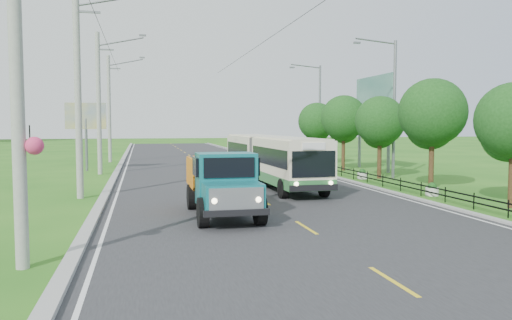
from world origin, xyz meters
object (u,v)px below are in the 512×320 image
object	(u,v)px
billboard_right	(374,101)
pole_far	(110,108)
billboard_left	(86,120)
streetlight_far	(318,110)
tree_back	(317,123)
dump_truck	(222,180)
tree_fifth	(344,121)
bus	(270,156)
tree_third	(432,116)
planter_mid	(362,175)
planter_far	(319,165)
tree_fourth	(380,124)
pole_mid	(99,103)
pole_near	(79,91)
planter_near	(432,190)
pole_nearest	(19,65)
tree_second	(512,125)
streetlight_mid	(392,104)

from	to	relation	value
billboard_right	pole_far	bearing A→B (deg)	147.70
pole_far	billboard_left	size ratio (longest dim) A/B	1.92
streetlight_far	tree_back	bearing A→B (deg)	-112.92
dump_truck	pole_far	bearing A→B (deg)	100.97
tree_fifth	tree_back	xyz separation A→B (m)	(-0.00, 6.00, -0.20)
dump_truck	bus	bearing A→B (deg)	65.51
billboard_left	tree_third	bearing A→B (deg)	-39.33
tree_fifth	tree_back	size ratio (longest dim) A/B	1.05
planter_mid	billboard_right	bearing A→B (deg)	58.34
tree_fifth	planter_far	distance (m)	4.21
tree_fourth	tree_back	distance (m)	12.00
streetlight_far	planter_mid	xyz separation A→B (m)	(-2.04, -14.00, -4.62)
streetlight_far	pole_mid	bearing A→B (deg)	-159.68
pole_near	streetlight_far	bearing A→B (deg)	45.14
planter_near	planter_far	xyz separation A→B (m)	(0.00, 16.00, 0.00)
pole_far	tree_back	world-z (taller)	pole_far
tree_back	pole_nearest	bearing A→B (deg)	-121.84
pole_mid	planter_near	distance (m)	23.08
tree_fourth	pole_far	bearing A→B (deg)	133.85
pole_far	tree_fourth	bearing A→B (deg)	-46.15
tree_back	planter_mid	bearing A→B (deg)	-95.91
tree_fourth	bus	world-z (taller)	tree_fourth
billboard_left	tree_back	bearing A→B (deg)	6.31
pole_nearest	billboard_right	size ratio (longest dim) A/B	1.37
tree_second	planter_far	bearing A→B (deg)	93.62
tree_fifth	tree_back	distance (m)	6.00
tree_fourth	pole_mid	bearing A→B (deg)	159.26
tree_third	planter_mid	xyz separation A→B (m)	(-1.26, 5.86, -3.70)
bus	billboard_left	bearing A→B (deg)	133.93
pole_near	bus	world-z (taller)	pole_near
pole_near	planter_mid	distance (m)	18.23
bus	dump_truck	distance (m)	10.72
pole_near	pole_mid	distance (m)	12.00
pole_nearest	tree_fourth	distance (m)	24.96
tree_third	bus	bearing A→B (deg)	150.25
tree_fifth	planter_far	xyz separation A→B (m)	(-1.26, 1.86, -3.57)
pole_nearest	planter_far	xyz separation A→B (m)	(16.84, 25.00, -4.65)
planter_near	dump_truck	distance (m)	11.51
tree_second	streetlight_far	xyz separation A→B (m)	(0.79, 25.86, 1.38)
pole_nearest	tree_third	xyz separation A→B (m)	(18.10, 11.14, -0.95)
planter_mid	bus	distance (m)	6.86
planter_far	billboard_left	xyz separation A→B (m)	(-18.10, 2.00, 3.58)
dump_truck	streetlight_far	bearing A→B (deg)	62.54
pole_near	planter_near	bearing A→B (deg)	-10.09
tree_fourth	streetlight_mid	bearing A→B (deg)	-10.15
pole_near	tree_back	size ratio (longest dim) A/B	1.82
planter_near	tree_fifth	bearing A→B (deg)	84.92
billboard_left	tree_second	bearing A→B (deg)	-48.48
planter_mid	billboard_left	bearing A→B (deg)	151.08
tree_fifth	billboard_left	xyz separation A→B (m)	(-19.36, 3.86, 0.01)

